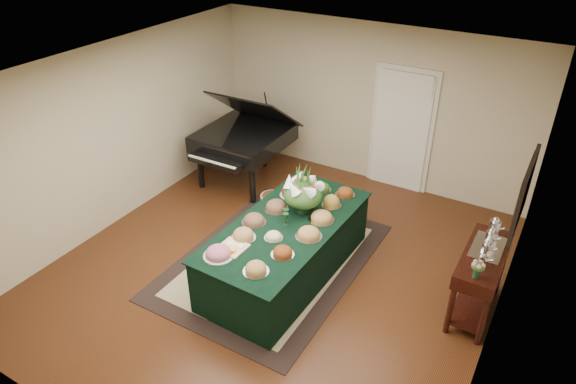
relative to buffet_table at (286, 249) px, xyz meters
The scene contains 14 objects.
ground 0.43m from the buffet_table, behind, with size 6.00×6.00×0.00m, color black.
area_rug 0.50m from the buffet_table, 157.07° to the left, with size 2.29×3.21×0.01m.
kitchen_doorway 3.09m from the buffet_table, 81.71° to the left, with size 1.05×0.07×2.10m.
buffet_table is the anchor object (origin of this frame).
food_platters 0.44m from the buffet_table, 118.66° to the left, with size 1.08×2.31×0.14m.
cutting_board 0.90m from the buffet_table, 111.93° to the right, with size 0.33×0.33×0.10m.
green_goblets 0.48m from the buffet_table, 131.79° to the left, with size 0.12×0.17×0.18m.
floral_centerpiece 0.80m from the buffet_table, 85.78° to the left, with size 0.53×0.53×0.53m.
grand_piano 2.66m from the buffet_table, 136.47° to the left, with size 1.47×1.65×1.67m.
wicker_basket 1.66m from the buffet_table, 128.64° to the left, with size 0.37×0.37×0.23m, color #AB7F45.
mahogany_sideboard 2.41m from the buffet_table, 12.68° to the left, with size 0.45×1.19×0.88m.
tea_service 2.48m from the buffet_table, 14.78° to the left, with size 0.34×0.74×0.30m.
pink_bouquet 2.41m from the buffet_table, ahead, with size 0.16×0.16×0.21m.
wall_painting 2.94m from the buffet_table, 11.61° to the left, with size 0.05×0.95×0.75m.
Camera 1 is at (2.90, -4.66, 4.49)m, focal length 32.00 mm.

